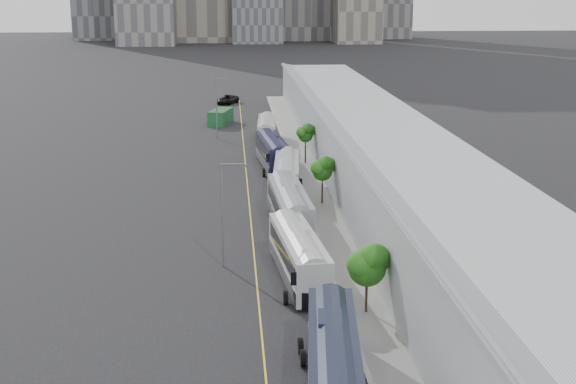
{
  "coord_description": "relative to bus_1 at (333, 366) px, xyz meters",
  "views": [
    {
      "loc": [
        -3.17,
        -19.95,
        20.84
      ],
      "look_at": [
        1.88,
        50.43,
        3.0
      ],
      "focal_mm": 50.0,
      "sensor_mm": 36.0,
      "label": 1
    }
  ],
  "objects": [
    {
      "name": "tree_1",
      "position": [
        3.57,
        10.68,
        1.97
      ],
      "size": [
        2.52,
        2.52,
        4.84
      ],
      "color": "black",
      "rests_on": "ground"
    },
    {
      "name": "bus_3",
      "position": [
        -0.08,
        30.3,
        0.06
      ],
      "size": [
        3.32,
        13.55,
        3.93
      ],
      "rotation": [
        0.0,
        0.0,
        0.05
      ],
      "color": "gray",
      "rests_on": "ground"
    },
    {
      "name": "sidewalk",
      "position": [
        7.03,
        36.56,
        -1.54
      ],
      "size": [
        10.0,
        170.0,
        0.12
      ],
      "primitive_type": "cube",
      "color": "gray",
      "rests_on": "ground"
    },
    {
      "name": "bus_4",
      "position": [
        0.64,
        43.81,
        -0.03
      ],
      "size": [
        3.59,
        12.82,
        3.7
      ],
      "rotation": [
        0.0,
        0.0,
        -0.08
      ],
      "color": "#ACAFB6",
      "rests_on": "ground"
    },
    {
      "name": "lane_line",
      "position": [
        -3.47,
        36.56,
        -1.59
      ],
      "size": [
        0.12,
        160.0,
        0.02
      ],
      "primitive_type": "cube",
      "color": "gold",
      "rests_on": "ground"
    },
    {
      "name": "depot",
      "position": [
        11.02,
        36.56,
        1.92
      ],
      "size": [
        12.45,
        160.4,
        7.2
      ],
      "color": "gray",
      "rests_on": "ground"
    },
    {
      "name": "bus_2",
      "position": [
        -0.36,
        17.21,
        -0.02
      ],
      "size": [
        3.73,
        12.97,
        3.74
      ],
      "rotation": [
        0.0,
        0.0,
        0.09
      ],
      "color": "#B6B6B8",
      "rests_on": "ground"
    },
    {
      "name": "shipping_container",
      "position": [
        -6.78,
        88.86,
        -0.44
      ],
      "size": [
        4.16,
        7.09,
        2.32
      ],
      "primitive_type": "cube",
      "rotation": [
        0.0,
        0.0,
        -0.25
      ],
      "color": "#144321",
      "rests_on": "ground"
    },
    {
      "name": "bus_5",
      "position": [
        -0.2,
        55.87,
        -0.0
      ],
      "size": [
        3.72,
        13.07,
        3.77
      ],
      "rotation": [
        0.0,
        0.0,
        0.09
      ],
      "color": "#171834",
      "rests_on": "ground"
    },
    {
      "name": "tree_2",
      "position": [
        3.81,
        38.62,
        2.11
      ],
      "size": [
        2.04,
        2.04,
        4.75
      ],
      "color": "black",
      "rests_on": "ground"
    },
    {
      "name": "bus_1",
      "position": [
        0.0,
        0.0,
        0.0
      ],
      "size": [
        3.84,
        13.12,
        3.78
      ],
      "rotation": [
        0.0,
        0.0,
        -0.1
      ],
      "color": "black",
      "rests_on": "ground"
    },
    {
      "name": "street_lamp_near",
      "position": [
        -5.74,
        20.65,
        3.19
      ],
      "size": [
        2.04,
        0.22,
        8.21
      ],
      "color": "#59595E",
      "rests_on": "ground"
    },
    {
      "name": "suv",
      "position": [
        -5.74,
        112.34,
        -0.78
      ],
      "size": [
        4.74,
        6.44,
        1.63
      ],
      "primitive_type": "imported",
      "rotation": [
        0.0,
        0.0,
        -0.39
      ],
      "color": "black",
      "rests_on": "ground"
    },
    {
      "name": "bus_6",
      "position": [
        -0.18,
        71.93,
        -0.1
      ],
      "size": [
        3.13,
        12.26,
        3.55
      ],
      "rotation": [
        0.0,
        0.0,
        -0.06
      ],
      "color": "#BDBCBE",
      "rests_on": "ground"
    },
    {
      "name": "tree_3",
      "position": [
        3.91,
        57.82,
        2.26
      ],
      "size": [
        1.84,
        1.84,
        4.82
      ],
      "color": "black",
      "rests_on": "ground"
    },
    {
      "name": "street_lamp_far",
      "position": [
        -6.97,
        75.68,
        3.47
      ],
      "size": [
        2.04,
        0.22,
        8.76
      ],
      "color": "#59595E",
      "rests_on": "ground"
    }
  ]
}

